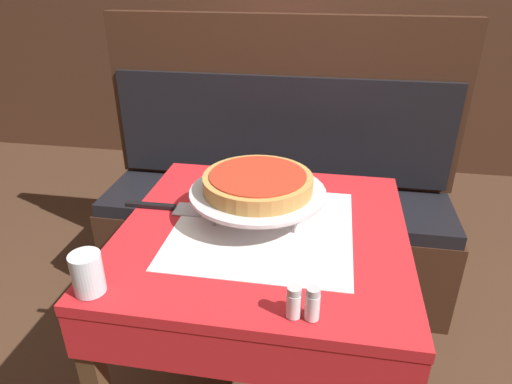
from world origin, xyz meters
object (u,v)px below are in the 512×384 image
Objects in this scene: pizza_server at (167,207)px; condiment_caddy at (289,78)px; deep_dish_pizza at (258,182)px; dining_table_front at (263,257)px; dining_table_rear at (272,98)px; booth_bench at (275,216)px; pepper_shaker at (313,303)px; water_glass_near at (87,273)px; pizza_pan_stand at (258,193)px; salt_shaker at (294,302)px.

pizza_server is 1.59m from condiment_caddy.
deep_dish_pizza is at bearing -1.23° from pizza_server.
condiment_caddy is (-0.10, 1.63, 0.15)m from dining_table_front.
pizza_server is at bearing 168.97° from dining_table_front.
dining_table_front is 1.03× the size of dining_table_rear.
pepper_shaker is (0.22, -1.12, 0.45)m from booth_bench.
pepper_shaker is (0.51, -0.00, -0.01)m from water_glass_near.
pizza_server is at bearing 178.77° from pizza_pan_stand.
dining_table_front is at bearing -65.99° from deep_dish_pizza.
booth_bench is 1.24m from water_glass_near.
deep_dish_pizza reaches higher than water_glass_near.
water_glass_near is 1.32× the size of salt_shaker.
pizza_server is 0.62m from pepper_shaker.
booth_bench is 0.89m from deep_dish_pizza.
water_glass_near is at bearing -93.72° from dining_table_rear.
pizza_pan_stand is 0.03m from deep_dish_pizza.
dining_table_rear is at bearing 100.19° from pepper_shaker.
condiment_caddy is at bearing 92.76° from pizza_pan_stand.
condiment_caddy is at bearing 92.76° from deep_dish_pizza.
dining_table_rear is 1.01m from booth_bench.
dining_table_rear is 7.91× the size of water_glass_near.
salt_shaker is 1.99m from condiment_caddy.
deep_dish_pizza is at bearing -15.95° from pizza_pan_stand.
pizza_server is 2.52× the size of water_glass_near.
dining_table_rear is 2.00× the size of pizza_pan_stand.
pizza_pan_stand reaches higher than dining_table_rear.
dining_table_front is 10.23× the size of pepper_shaker.
booth_bench reaches higher than dining_table_front.
dining_table_front is at bearing -86.49° from condiment_caddy.
water_glass_near is 1.26× the size of pepper_shaker.
dining_table_rear is at bearing 96.44° from deep_dish_pizza.
pizza_pan_stand is at bearing -83.56° from dining_table_rear.
water_glass_near reaches higher than dining_table_front.
deep_dish_pizza is at bearing -87.24° from condiment_caddy.
pepper_shaker is 0.51× the size of condiment_caddy.
deep_dish_pizza reaches higher than pizza_pan_stand.
salt_shaker is 0.04m from pepper_shaker.
booth_bench is at bearing 94.40° from dining_table_front.
pizza_pan_stand is at bearing 50.91° from water_glass_near.
dining_table_rear is 0.20m from condiment_caddy.
condiment_caddy reaches higher than dining_table_front.
dining_table_front is 0.19m from pizza_pan_stand.
water_glass_near is 0.47m from salt_shaker.
pepper_shaker is at bearing -65.23° from dining_table_front.
deep_dish_pizza is (0.00, -0.00, 0.03)m from pizza_pan_stand.
condiment_caddy reaches higher than pizza_server.
booth_bench reaches higher than pizza_pan_stand.
deep_dish_pizza is at bearing 109.87° from salt_shaker.
dining_table_front is at bearing -11.03° from pizza_server.
salt_shaker is (0.12, -0.35, 0.14)m from dining_table_front.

